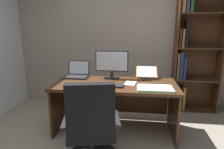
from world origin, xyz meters
TOP-DOWN VIEW (x-y plane):
  - wall_back at (0.00, 2.01)m, footprint 4.61×0.12m
  - desk at (0.01, 0.96)m, footprint 1.72×0.77m
  - bookshelf at (1.27, 1.80)m, footprint 0.79×0.28m
  - office_chair at (-0.15, 0.10)m, footprint 0.68×0.60m
  - monitor at (-0.07, 1.14)m, footprint 0.50×0.16m
  - laptop at (-0.62, 1.14)m, footprint 0.35×0.29m
  - keyboard at (-0.07, 0.72)m, footprint 0.42×0.15m
  - computer_mouse at (-0.37, 0.72)m, footprint 0.06×0.10m
  - reading_stand_with_book at (0.46, 1.20)m, footprint 0.32×0.26m
  - open_binder at (0.55, 0.67)m, footprint 0.46×0.30m
  - notepad at (0.23, 0.87)m, footprint 0.19×0.23m
  - pen at (0.25, 0.87)m, footprint 0.14×0.02m

SIDE VIEW (x-z plane):
  - office_chair at x=-0.15m, z-range -0.08..0.91m
  - desk at x=0.01m, z-range 0.17..0.90m
  - notepad at x=0.23m, z-range 0.73..0.74m
  - open_binder at x=0.55m, z-range 0.73..0.76m
  - keyboard at x=-0.07m, z-range 0.73..0.76m
  - pen at x=0.25m, z-range 0.74..0.75m
  - computer_mouse at x=-0.37m, z-range 0.73..0.77m
  - laptop at x=-0.62m, z-range 0.66..0.90m
  - reading_stand_with_book at x=0.46m, z-range 0.73..0.90m
  - monitor at x=-0.07m, z-range 0.74..1.16m
  - bookshelf at x=1.27m, z-range -0.05..2.25m
  - wall_back at x=0.00m, z-range 0.00..2.63m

